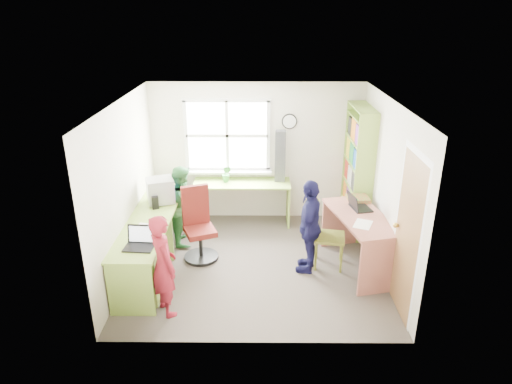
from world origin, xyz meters
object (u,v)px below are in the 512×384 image
at_px(right_desk, 360,230).
at_px(cd_tower, 280,156).
at_px(l_desk, 161,246).
at_px(wooden_chair, 325,233).
at_px(bookshelf, 357,174).
at_px(laptop_right, 357,205).
at_px(laptop_left, 140,242).
at_px(person_navy, 310,226).
at_px(crt_monitor, 160,191).
at_px(potted_plant, 226,174).
at_px(person_green, 183,205).
at_px(swivel_chair, 199,228).
at_px(person_red, 163,265).

relative_size(right_desk, cd_tower, 1.74).
height_order(l_desk, wooden_chair, wooden_chair).
distance_m(bookshelf, laptop_right, 1.03).
bearing_deg(laptop_left, person_navy, 21.93).
bearing_deg(crt_monitor, potted_plant, 23.72).
height_order(potted_plant, person_green, person_green).
bearing_deg(cd_tower, bookshelf, -10.80).
distance_m(right_desk, potted_plant, 2.50).
relative_size(right_desk, laptop_left, 4.02).
distance_m(swivel_chair, cd_tower, 1.93).
xyz_separation_m(wooden_chair, cd_tower, (-0.59, 1.52, 0.67)).
relative_size(swivel_chair, wooden_chair, 1.14).
xyz_separation_m(l_desk, swivel_chair, (0.45, 0.52, 0.02)).
distance_m(wooden_chair, crt_monitor, 2.54).
height_order(laptop_right, cd_tower, cd_tower).
height_order(laptop_right, potted_plant, laptop_right).
xyz_separation_m(crt_monitor, cd_tower, (1.86, 0.96, 0.25)).
bearing_deg(laptop_left, potted_plant, 71.92).
bearing_deg(swivel_chair, bookshelf, -1.52).
distance_m(right_desk, cd_tower, 1.99).
relative_size(l_desk, wooden_chair, 3.05).
bearing_deg(l_desk, bookshelf, 26.43).
bearing_deg(crt_monitor, laptop_left, -108.74).
relative_size(swivel_chair, cd_tower, 1.25).
relative_size(right_desk, crt_monitor, 3.18).
bearing_deg(wooden_chair, swivel_chair, -177.83).
bearing_deg(swivel_chair, right_desk, -29.25).
bearing_deg(bookshelf, crt_monitor, -168.54).
bearing_deg(person_green, potted_plant, -52.23).
distance_m(right_desk, bookshelf, 1.31).
relative_size(crt_monitor, cd_tower, 0.55).
height_order(bookshelf, laptop_left, bookshelf).
bearing_deg(bookshelf, cd_tower, 165.06).
distance_m(wooden_chair, person_green, 2.26).
xyz_separation_m(swivel_chair, wooden_chair, (1.84, -0.23, 0.05)).
xyz_separation_m(wooden_chair, laptop_left, (-2.43, -0.82, 0.28)).
xyz_separation_m(cd_tower, person_navy, (0.35, -1.64, -0.51)).
bearing_deg(potted_plant, person_red, -102.95).
distance_m(laptop_left, laptop_right, 3.07).
bearing_deg(laptop_right, person_navy, 100.81).
relative_size(l_desk, person_navy, 2.15).
relative_size(right_desk, bookshelf, 0.73).
distance_m(bookshelf, crt_monitor, 3.17).
xyz_separation_m(l_desk, cd_tower, (1.71, 1.80, 0.74)).
xyz_separation_m(wooden_chair, person_green, (-2.14, 0.72, 0.11)).
xyz_separation_m(l_desk, bookshelf, (2.96, 1.47, 0.55)).
xyz_separation_m(bookshelf, person_green, (-2.80, -0.47, -0.36)).
bearing_deg(l_desk, person_navy, 4.59).
height_order(bookshelf, person_red, bookshelf).
bearing_deg(cd_tower, swivel_chair, -130.18).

